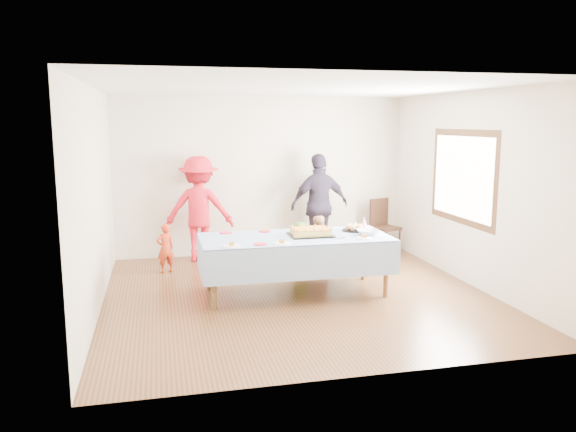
# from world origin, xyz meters

# --- Properties ---
(ground) EXTENTS (5.00, 5.00, 0.00)m
(ground) POSITION_xyz_m (0.00, 0.00, 0.00)
(ground) COLOR #4C2B15
(ground) RESTS_ON ground
(room_walls) EXTENTS (5.04, 5.04, 2.72)m
(room_walls) POSITION_xyz_m (0.05, 0.00, 1.77)
(room_walls) COLOR beige
(room_walls) RESTS_ON ground
(party_table) EXTENTS (2.50, 1.10, 0.78)m
(party_table) POSITION_xyz_m (-0.01, 0.06, 0.72)
(party_table) COLOR brown
(party_table) RESTS_ON ground
(birthday_cake) EXTENTS (0.57, 0.44, 0.10)m
(birthday_cake) POSITION_xyz_m (0.20, 0.07, 0.83)
(birthday_cake) COLOR black
(birthday_cake) RESTS_ON party_table
(rolls_tray) EXTENTS (0.33, 0.33, 0.10)m
(rolls_tray) POSITION_xyz_m (0.88, 0.25, 0.82)
(rolls_tray) COLOR black
(rolls_tray) RESTS_ON party_table
(punch_bowl) EXTENTS (0.29, 0.29, 0.07)m
(punch_bowl) POSITION_xyz_m (0.96, -0.06, 0.82)
(punch_bowl) COLOR silver
(punch_bowl) RESTS_ON party_table
(party_hat) EXTENTS (0.09, 0.09, 0.16)m
(party_hat) POSITION_xyz_m (1.11, 0.49, 0.86)
(party_hat) COLOR white
(party_hat) RESTS_ON party_table
(fork_pile) EXTENTS (0.24, 0.18, 0.07)m
(fork_pile) POSITION_xyz_m (0.51, -0.15, 0.81)
(fork_pile) COLOR white
(fork_pile) RESTS_ON party_table
(plate_red_far_a) EXTENTS (0.17, 0.17, 0.01)m
(plate_red_far_a) POSITION_xyz_m (-0.88, 0.48, 0.79)
(plate_red_far_a) COLOR red
(plate_red_far_a) RESTS_ON party_table
(plate_red_far_b) EXTENTS (0.17, 0.17, 0.01)m
(plate_red_far_b) POSITION_xyz_m (-0.35, 0.46, 0.79)
(plate_red_far_b) COLOR red
(plate_red_far_b) RESTS_ON party_table
(plate_red_far_c) EXTENTS (0.18, 0.18, 0.01)m
(plate_red_far_c) POSITION_xyz_m (0.09, 0.42, 0.79)
(plate_red_far_c) COLOR red
(plate_red_far_c) RESTS_ON party_table
(plate_red_far_d) EXTENTS (0.19, 0.19, 0.01)m
(plate_red_far_d) POSITION_xyz_m (0.51, 0.41, 0.79)
(plate_red_far_d) COLOR red
(plate_red_far_d) RESTS_ON party_table
(plate_red_near) EXTENTS (0.17, 0.17, 0.01)m
(plate_red_near) POSITION_xyz_m (-0.55, -0.32, 0.79)
(plate_red_near) COLOR red
(plate_red_near) RESTS_ON party_table
(plate_white_left) EXTENTS (0.23, 0.23, 0.01)m
(plate_white_left) POSITION_xyz_m (-0.91, -0.35, 0.79)
(plate_white_left) COLOR white
(plate_white_left) RESTS_ON party_table
(plate_white_mid) EXTENTS (0.23, 0.23, 0.01)m
(plate_white_mid) POSITION_xyz_m (-0.28, -0.34, 0.79)
(plate_white_mid) COLOR white
(plate_white_mid) RESTS_ON party_table
(plate_white_right) EXTENTS (0.21, 0.21, 0.01)m
(plate_white_right) POSITION_xyz_m (0.83, -0.27, 0.79)
(plate_white_right) COLOR white
(plate_white_right) RESTS_ON party_table
(dining_chair) EXTENTS (0.52, 0.52, 0.94)m
(dining_chair) POSITION_xyz_m (2.07, 2.09, 0.52)
(dining_chair) COLOR black
(dining_chair) RESTS_ON ground
(toddler_left) EXTENTS (0.32, 0.27, 0.76)m
(toddler_left) POSITION_xyz_m (-1.69, 1.52, 0.38)
(toddler_left) COLOR red
(toddler_left) RESTS_ON ground
(toddler_mid) EXTENTS (0.44, 0.32, 0.82)m
(toddler_mid) POSITION_xyz_m (0.26, 0.90, 0.41)
(toddler_mid) COLOR #417B29
(toddler_mid) RESTS_ON ground
(toddler_right) EXTENTS (0.53, 0.48, 0.90)m
(toddler_right) POSITION_xyz_m (0.54, 0.91, 0.45)
(toddler_right) COLOR tan
(toddler_right) RESTS_ON ground
(adult_left) EXTENTS (1.21, 0.83, 1.73)m
(adult_left) POSITION_xyz_m (-1.11, 2.20, 0.86)
(adult_left) COLOR red
(adult_left) RESTS_ON ground
(adult_right) EXTENTS (1.08, 0.56, 1.75)m
(adult_right) POSITION_xyz_m (0.90, 2.06, 0.88)
(adult_right) COLOR #352D3E
(adult_right) RESTS_ON ground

